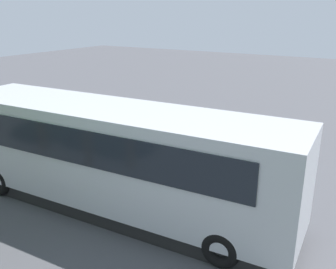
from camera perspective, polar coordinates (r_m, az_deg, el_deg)
ground_plane at (r=15.18m, az=6.37°, el=-4.40°), size 80.00×80.00×0.00m
tour_bus at (r=11.28m, az=-8.45°, el=-3.73°), size 11.27×3.02×3.25m
spectator_far_left at (r=12.86m, az=6.36°, el=-3.89°), size 0.58×0.36×1.70m
spectator_left at (r=13.18m, az=2.67°, el=-3.31°), size 0.58×0.34×1.66m
spectator_centre at (r=13.84m, az=-1.56°, el=-1.93°), size 0.58×0.33×1.76m
spectator_right at (r=14.17m, az=-5.70°, el=-1.41°), size 0.57×0.32×1.80m
parked_motorcycle_silver at (r=12.70m, az=2.34°, el=-6.66°), size 2.05×0.59×0.99m
parked_motorcycle_dark at (r=11.71m, az=14.71°, el=-9.58°), size 2.05×0.58×0.99m
stunt_motorcycle at (r=17.74m, az=-1.75°, el=2.52°), size 2.02×0.70×1.68m
traffic_cone at (r=16.51m, az=0.48°, el=-1.24°), size 0.34×0.34×0.63m
bay_line_a at (r=14.37m, az=20.34°, el=-6.88°), size 0.20×3.69×0.01m
bay_line_b at (r=14.91m, az=11.11°, el=-5.08°), size 0.24×4.96×0.01m
bay_line_c at (r=15.82m, az=2.78°, el=-3.33°), size 0.21×3.82×0.01m
bay_line_d at (r=17.03m, az=-4.48°, el=-1.75°), size 0.22×4.17×0.01m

